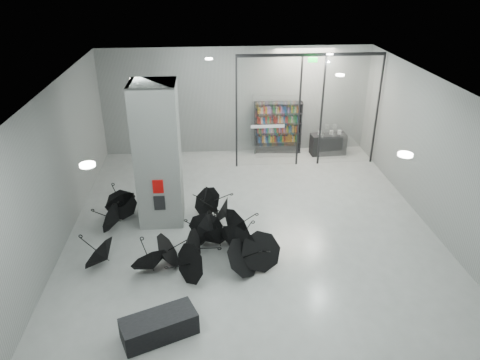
{
  "coord_description": "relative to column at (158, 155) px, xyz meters",
  "views": [
    {
      "loc": [
        -1.18,
        -9.42,
        6.79
      ],
      "look_at": [
        -0.3,
        1.5,
        1.4
      ],
      "focal_mm": 33.68,
      "sensor_mm": 36.0,
      "label": 1
    }
  ],
  "objects": [
    {
      "name": "fire_cabinet",
      "position": [
        0.0,
        -0.62,
        -0.65
      ],
      "size": [
        0.28,
        0.04,
        0.38
      ],
      "primitive_type": "cube",
      "color": "#A50A07",
      "rests_on": "column"
    },
    {
      "name": "exit_sign",
      "position": [
        4.9,
        3.3,
        1.82
      ],
      "size": [
        0.3,
        0.06,
        0.15
      ],
      "primitive_type": "cube",
      "color": "#0CE533",
      "rests_on": "room"
    },
    {
      "name": "info_panel",
      "position": [
        0.0,
        -0.62,
        -1.15
      ],
      "size": [
        0.3,
        0.03,
        0.42
      ],
      "primitive_type": "cube",
      "color": "black",
      "rests_on": "column"
    },
    {
      "name": "room",
      "position": [
        2.5,
        -2.0,
        0.84
      ],
      "size": [
        14.0,
        14.02,
        4.01
      ],
      "color": "gray",
      "rests_on": "ground"
    },
    {
      "name": "bench",
      "position": [
        0.26,
        -4.58,
        -1.76
      ],
      "size": [
        1.61,
        1.14,
        0.47
      ],
      "primitive_type": "cube",
      "rotation": [
        0.0,
        0.0,
        0.39
      ],
      "color": "black",
      "rests_on": "ground"
    },
    {
      "name": "glass_partition",
      "position": [
        4.89,
        3.5,
        0.18
      ],
      "size": [
        5.06,
        0.08,
        4.0
      ],
      "color": "silver",
      "rests_on": "ground"
    },
    {
      "name": "column",
      "position": [
        0.0,
        0.0,
        0.0
      ],
      "size": [
        1.2,
        1.2,
        4.0
      ],
      "primitive_type": "cube",
      "color": "slate",
      "rests_on": "ground"
    },
    {
      "name": "umbrella_cluster",
      "position": [
        0.86,
        -1.55,
        -1.7
      ],
      "size": [
        5.07,
        4.55,
        1.23
      ],
      "color": "black",
      "rests_on": "ground"
    },
    {
      "name": "bookshelf",
      "position": [
        4.09,
        4.75,
        -1.01
      ],
      "size": [
        1.83,
        0.51,
        1.98
      ],
      "primitive_type": null,
      "rotation": [
        0.0,
        0.0,
        -0.08
      ],
      "color": "black",
      "rests_on": "ground"
    },
    {
      "name": "shop_counter",
      "position": [
        5.99,
        4.37,
        -1.6
      ],
      "size": [
        1.36,
        0.6,
        0.8
      ],
      "primitive_type": "cube",
      "rotation": [
        0.0,
        0.0,
        0.05
      ],
      "color": "black",
      "rests_on": "ground"
    }
  ]
}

